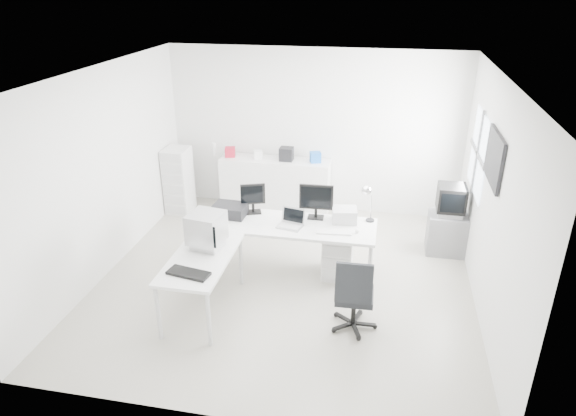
% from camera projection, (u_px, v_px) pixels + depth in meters
% --- Properties ---
extents(floor, '(5.00, 5.00, 0.01)m').
position_uv_depth(floor, '(285.00, 280.00, 7.10)').
color(floor, beige).
rests_on(floor, ground).
extents(ceiling, '(5.00, 5.00, 0.01)m').
position_uv_depth(ceiling, '(285.00, 74.00, 5.94)').
color(ceiling, white).
rests_on(ceiling, back_wall).
extents(back_wall, '(5.00, 0.02, 2.80)m').
position_uv_depth(back_wall, '(314.00, 132.00, 8.75)').
color(back_wall, silver).
rests_on(back_wall, floor).
extents(left_wall, '(0.02, 5.00, 2.80)m').
position_uv_depth(left_wall, '(105.00, 172.00, 6.96)').
color(left_wall, silver).
rests_on(left_wall, floor).
extents(right_wall, '(0.02, 5.00, 2.80)m').
position_uv_depth(right_wall, '(491.00, 201.00, 6.08)').
color(right_wall, silver).
rests_on(right_wall, floor).
extents(window, '(0.02, 1.20, 1.10)m').
position_uv_depth(window, '(478.00, 153.00, 7.07)').
color(window, white).
rests_on(window, right_wall).
extents(wall_picture, '(0.04, 0.90, 0.60)m').
position_uv_depth(wall_picture, '(494.00, 158.00, 5.97)').
color(wall_picture, black).
rests_on(wall_picture, right_wall).
extents(main_desk, '(2.40, 0.80, 0.75)m').
position_uv_depth(main_desk, '(288.00, 248.00, 7.16)').
color(main_desk, silver).
rests_on(main_desk, floor).
extents(side_desk, '(0.70, 1.40, 0.75)m').
position_uv_depth(side_desk, '(203.00, 283.00, 6.32)').
color(side_desk, silver).
rests_on(side_desk, floor).
extents(drawer_pedestal, '(0.40, 0.50, 0.60)m').
position_uv_depth(drawer_pedestal, '(338.00, 255.00, 7.11)').
color(drawer_pedestal, silver).
rests_on(drawer_pedestal, floor).
extents(inkjet_printer, '(0.47, 0.37, 0.16)m').
position_uv_depth(inkjet_printer, '(230.00, 210.00, 7.21)').
color(inkjet_printer, black).
rests_on(inkjet_printer, main_desk).
extents(lcd_monitor_small, '(0.39, 0.30, 0.43)m').
position_uv_depth(lcd_monitor_small, '(253.00, 199.00, 7.23)').
color(lcd_monitor_small, black).
rests_on(lcd_monitor_small, main_desk).
extents(lcd_monitor_large, '(0.47, 0.20, 0.49)m').
position_uv_depth(lcd_monitor_large, '(316.00, 202.00, 7.06)').
color(lcd_monitor_large, black).
rests_on(lcd_monitor_large, main_desk).
extents(laptop, '(0.42, 0.42, 0.23)m').
position_uv_depth(laptop, '(290.00, 219.00, 6.86)').
color(laptop, '#B7B7BA').
rests_on(laptop, main_desk).
extents(white_keyboard, '(0.48, 0.18, 0.02)m').
position_uv_depth(white_keyboard, '(334.00, 232.00, 6.75)').
color(white_keyboard, silver).
rests_on(white_keyboard, main_desk).
extents(white_mouse, '(0.05, 0.05, 0.05)m').
position_uv_depth(white_mouse, '(357.00, 231.00, 6.73)').
color(white_mouse, silver).
rests_on(white_mouse, main_desk).
extents(laser_printer, '(0.37, 0.33, 0.19)m').
position_uv_depth(laser_printer, '(344.00, 215.00, 7.03)').
color(laser_printer, '#B9B9B9').
rests_on(laser_printer, main_desk).
extents(desk_lamp, '(0.18, 0.18, 0.48)m').
position_uv_depth(desk_lamp, '(371.00, 205.00, 6.98)').
color(desk_lamp, silver).
rests_on(desk_lamp, main_desk).
extents(crt_monitor, '(0.47, 0.47, 0.47)m').
position_uv_depth(crt_monitor, '(206.00, 231.00, 6.29)').
color(crt_monitor, '#B7B7BA').
rests_on(crt_monitor, side_desk).
extents(black_keyboard, '(0.52, 0.28, 0.03)m').
position_uv_depth(black_keyboard, '(188.00, 273.00, 5.80)').
color(black_keyboard, black).
rests_on(black_keyboard, side_desk).
extents(office_chair, '(0.58, 0.58, 0.98)m').
position_uv_depth(office_chair, '(355.00, 292.00, 5.95)').
color(office_chair, '#222326').
rests_on(office_chair, floor).
extents(tv_cabinet, '(0.57, 0.46, 0.62)m').
position_uv_depth(tv_cabinet, '(446.00, 233.00, 7.70)').
color(tv_cabinet, slate).
rests_on(tv_cabinet, floor).
extents(crt_tv, '(0.50, 0.48, 0.45)m').
position_uv_depth(crt_tv, '(451.00, 201.00, 7.48)').
color(crt_tv, black).
rests_on(crt_tv, tv_cabinet).
extents(sideboard, '(1.90, 0.48, 0.95)m').
position_uv_depth(sideboard, '(275.00, 185.00, 9.01)').
color(sideboard, silver).
rests_on(sideboard, floor).
extents(clutter_box_a, '(0.19, 0.18, 0.17)m').
position_uv_depth(clutter_box_a, '(230.00, 152.00, 8.92)').
color(clutter_box_a, '#B0192E').
rests_on(clutter_box_a, sideboard).
extents(clutter_box_b, '(0.17, 0.16, 0.14)m').
position_uv_depth(clutter_box_b, '(258.00, 155.00, 8.84)').
color(clutter_box_b, silver).
rests_on(clutter_box_b, sideboard).
extents(clutter_box_c, '(0.23, 0.21, 0.23)m').
position_uv_depth(clutter_box_c, '(286.00, 154.00, 8.73)').
color(clutter_box_c, black).
rests_on(clutter_box_c, sideboard).
extents(clutter_box_d, '(0.22, 0.20, 0.18)m').
position_uv_depth(clutter_box_d, '(315.00, 157.00, 8.66)').
color(clutter_box_d, blue).
rests_on(clutter_box_d, sideboard).
extents(clutter_bottle, '(0.07, 0.07, 0.22)m').
position_uv_depth(clutter_bottle, '(214.00, 149.00, 9.00)').
color(clutter_bottle, silver).
rests_on(clutter_bottle, sideboard).
extents(filing_cabinet, '(0.40, 0.48, 1.15)m').
position_uv_depth(filing_cabinet, '(179.00, 180.00, 8.94)').
color(filing_cabinet, silver).
rests_on(filing_cabinet, floor).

